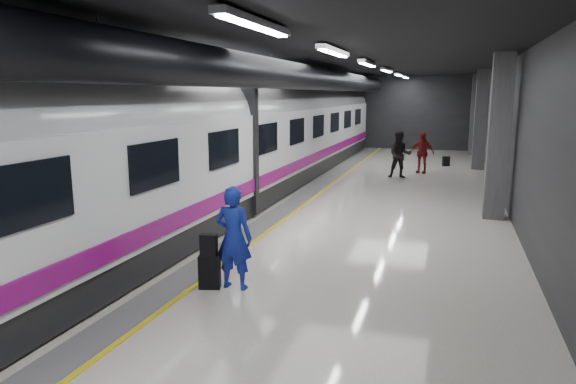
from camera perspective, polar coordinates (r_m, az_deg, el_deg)
The scene contains 9 objects.
ground at distance 13.92m, azimuth 3.31°, elevation -3.38°, with size 40.00×40.00×0.00m, color silver.
platform_hall at distance 14.49m, azimuth 3.30°, elevation 11.31°, with size 10.02×40.02×4.51m.
train at distance 14.69m, azimuth -9.02°, elevation 5.46°, with size 3.05×38.00×4.05m.
traveler_main at distance 9.11m, azimuth -6.05°, elevation -5.07°, with size 0.68×0.44×1.86m, color #1622A9.
suitcase_main at distance 9.35m, azimuth -8.69°, elevation -8.72°, with size 0.37×0.24×0.61m, color black.
shoulder_bag at distance 9.17m, azimuth -8.80°, elevation -5.84°, with size 0.29×0.16×0.39m, color black.
traveler_far_a at distance 21.59m, azimuth 12.33°, elevation 4.07°, with size 0.94×0.73×1.92m, color black.
traveler_far_b at distance 23.17m, azimuth 14.65°, elevation 4.26°, with size 1.05×0.44×1.80m, color maroon.
suitcase_far at distance 25.81m, azimuth 17.15°, elevation 3.29°, with size 0.32×0.21×0.47m, color black.
Camera 1 is at (3.32, -13.08, 3.42)m, focal length 32.00 mm.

